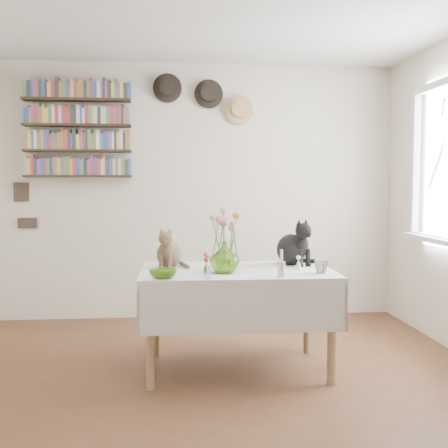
{
  "coord_description": "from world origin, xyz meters",
  "views": [
    {
      "loc": [
        -0.22,
        -3.31,
        1.32
      ],
      "look_at": [
        0.14,
        0.49,
        1.05
      ],
      "focal_mm": 45.0,
      "sensor_mm": 36.0,
      "label": 1
    }
  ],
  "objects": [
    {
      "name": "berry_jar",
      "position": [
        0.01,
        0.24,
        0.8
      ],
      "size": [
        0.05,
        0.05,
        0.18
      ],
      "color": "white",
      "rests_on": "dining_table"
    },
    {
      "name": "dining_table",
      "position": [
        0.24,
        0.59,
        0.54
      ],
      "size": [
        1.36,
        0.88,
        0.72
      ],
      "color": "white",
      "rests_on": "room"
    },
    {
      "name": "wall_art_plaques",
      "position": [
        -1.63,
        2.23,
        1.12
      ],
      "size": [
        0.21,
        0.02,
        0.44
      ],
      "color": "#38281E",
      "rests_on": "room"
    },
    {
      "name": "flower_bouquet",
      "position": [
        0.14,
        0.46,
        1.06
      ],
      "size": [
        0.17,
        0.13,
        0.39
      ],
      "color": "#4C7233",
      "rests_on": "flower_vase"
    },
    {
      "name": "flower_vase",
      "position": [
        0.14,
        0.45,
        0.83
      ],
      "size": [
        0.26,
        0.26,
        0.21
      ],
      "primitive_type": "imported",
      "rotation": [
        0.0,
        0.0,
        0.37
      ],
      "color": "#94C545",
      "rests_on": "dining_table"
    },
    {
      "name": "wall_hats",
      "position": [
        0.12,
        2.19,
        2.17
      ],
      "size": [
        0.98,
        0.09,
        0.48
      ],
      "color": "black",
      "rests_on": "room"
    },
    {
      "name": "porcelain_figurine",
      "position": [
        0.67,
        0.55,
        0.76
      ],
      "size": [
        0.05,
        0.05,
        0.1
      ],
      "color": "white",
      "rests_on": "dining_table"
    },
    {
      "name": "green_bowl",
      "position": [
        -0.27,
        0.26,
        0.75
      ],
      "size": [
        0.22,
        0.22,
        0.05
      ],
      "primitive_type": "imported",
      "rotation": [
        0.0,
        0.0,
        0.29
      ],
      "color": "#94C545",
      "rests_on": "dining_table"
    },
    {
      "name": "tabby_cat",
      "position": [
        -0.24,
        0.76,
        0.87
      ],
      "size": [
        0.25,
        0.29,
        0.3
      ],
      "primitive_type": null,
      "rotation": [
        0.0,
        0.0,
        -0.23
      ],
      "color": "brown",
      "rests_on": "dining_table"
    },
    {
      "name": "room",
      "position": [
        0.0,
        0.0,
        1.25
      ],
      "size": [
        4.08,
        4.58,
        2.58
      ],
      "color": "brown",
      "rests_on": "ground"
    },
    {
      "name": "candlestick",
      "position": [
        0.49,
        0.24,
        0.78
      ],
      "size": [
        0.05,
        0.05,
        0.18
      ],
      "color": "white",
      "rests_on": "dining_table"
    },
    {
      "name": "black_cat",
      "position": [
        0.67,
        0.8,
        0.9
      ],
      "size": [
        0.35,
        0.38,
        0.35
      ],
      "primitive_type": null,
      "rotation": [
        0.0,
        0.0,
        0.53
      ],
      "color": "black",
      "rests_on": "dining_table"
    },
    {
      "name": "drinking_glass",
      "position": [
        0.79,
        0.37,
        0.77
      ],
      "size": [
        0.12,
        0.12,
        0.09
      ],
      "primitive_type": "imported",
      "rotation": [
        0.0,
        0.0,
        0.36
      ],
      "color": "white",
      "rests_on": "dining_table"
    },
    {
      "name": "bookshelf_unit",
      "position": [
        -1.1,
        2.16,
        1.84
      ],
      "size": [
        1.0,
        0.16,
        0.91
      ],
      "color": "#302415",
      "rests_on": "room"
    }
  ]
}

